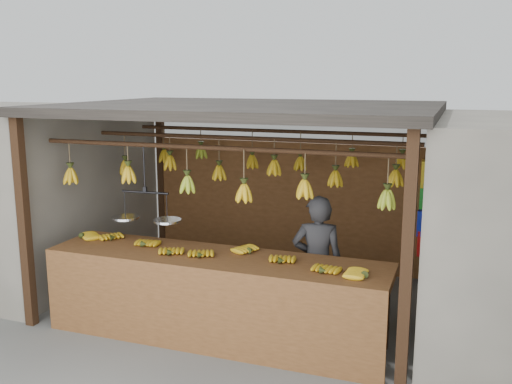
% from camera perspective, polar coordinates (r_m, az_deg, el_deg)
% --- Properties ---
extents(ground, '(80.00, 80.00, 0.00)m').
position_cam_1_polar(ground, '(7.19, -0.83, -10.66)').
color(ground, '#5B5B57').
extents(stall, '(4.30, 3.30, 2.40)m').
position_cam_1_polar(stall, '(7.01, 0.08, 5.43)').
color(stall, black).
rests_on(stall, ground).
extents(neighbor_left, '(3.00, 3.00, 2.30)m').
position_cam_1_polar(neighbor_left, '(8.76, -23.46, 0.24)').
color(neighbor_left, slate).
rests_on(neighbor_left, ground).
extents(counter, '(3.60, 0.82, 0.96)m').
position_cam_1_polar(counter, '(5.85, -4.57, -8.48)').
color(counter, brown).
rests_on(counter, ground).
extents(hanging_bananas, '(3.66, 2.21, 0.39)m').
position_cam_1_polar(hanging_bananas, '(6.75, -0.80, 2.15)').
color(hanging_bananas, gold).
rests_on(hanging_bananas, ground).
extents(balance_scale, '(0.79, 0.32, 0.82)m').
position_cam_1_polar(balance_scale, '(6.29, -10.94, -2.33)').
color(balance_scale, black).
rests_on(balance_scale, ground).
extents(vendor, '(0.60, 0.46, 1.49)m').
position_cam_1_polar(vendor, '(6.15, 6.15, -7.17)').
color(vendor, '#262628').
rests_on(vendor, ground).
extents(bag_bundles, '(0.08, 0.26, 1.25)m').
position_cam_1_polar(bag_bundles, '(7.78, 16.30, -1.57)').
color(bag_bundles, yellow).
rests_on(bag_bundles, ground).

